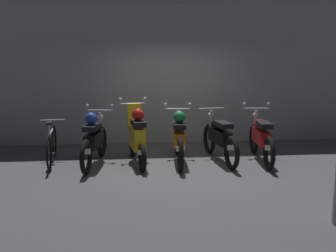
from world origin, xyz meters
The scene contains 8 objects.
ground_plane centered at (0.00, 0.00, 0.00)m, with size 80.00×80.00×0.00m, color #4C4C4F.
back_wall centered at (0.00, 2.15, 1.65)m, with size 16.00×0.30×3.31m, color gray.
motorbike_slot_0 centered at (-1.69, 0.19, 0.53)m, with size 0.58×1.94×1.15m.
motorbike_slot_1 centered at (-0.85, 0.22, 0.57)m, with size 0.58×1.67×1.29m.
motorbike_slot_2 centered at (0.00, 0.24, 0.53)m, with size 0.59×1.95×1.15m.
motorbike_slot_3 centered at (0.84, 0.26, 0.49)m, with size 0.56×1.94×1.03m.
motorbike_slot_4 centered at (1.70, 0.18, 0.49)m, with size 0.59×1.95×1.15m.
bicycle centered at (-2.56, 0.35, 0.36)m, with size 0.50×1.73×0.89m.
Camera 1 is at (-0.96, -7.87, 2.27)m, focal length 43.94 mm.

